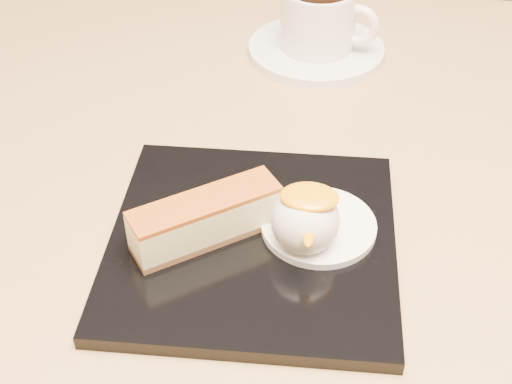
# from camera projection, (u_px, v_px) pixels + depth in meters

# --- Properties ---
(table) EXTENTS (0.80, 0.80, 0.72)m
(table) POSITION_uv_depth(u_px,v_px,m) (267.00, 303.00, 0.72)
(table) COLOR black
(table) RESTS_ON ground
(dessert_plate) EXTENTS (0.23, 0.23, 0.01)m
(dessert_plate) POSITION_uv_depth(u_px,v_px,m) (253.00, 242.00, 0.55)
(dessert_plate) COLOR black
(dessert_plate) RESTS_ON table
(cheesecake) EXTENTS (0.11, 0.09, 0.04)m
(cheesecake) POSITION_uv_depth(u_px,v_px,m) (206.00, 219.00, 0.54)
(cheesecake) COLOR brown
(cheesecake) RESTS_ON dessert_plate
(cream_smear) EXTENTS (0.09, 0.09, 0.01)m
(cream_smear) POSITION_uv_depth(u_px,v_px,m) (319.00, 226.00, 0.56)
(cream_smear) COLOR white
(cream_smear) RESTS_ON dessert_plate
(ice_cream_scoop) EXTENTS (0.05, 0.05, 0.05)m
(ice_cream_scoop) POSITION_uv_depth(u_px,v_px,m) (305.00, 221.00, 0.53)
(ice_cream_scoop) COLOR white
(ice_cream_scoop) RESTS_ON cream_smear
(mango_sauce) EXTENTS (0.04, 0.03, 0.01)m
(mango_sauce) POSITION_uv_depth(u_px,v_px,m) (310.00, 197.00, 0.51)
(mango_sauce) COLOR orange
(mango_sauce) RESTS_ON ice_cream_scoop
(mint_sprig) EXTENTS (0.03, 0.02, 0.00)m
(mint_sprig) POSITION_uv_depth(u_px,v_px,m) (284.00, 199.00, 0.57)
(mint_sprig) COLOR #2B8436
(mint_sprig) RESTS_ON cream_smear
(saucer) EXTENTS (0.15, 0.15, 0.01)m
(saucer) POSITION_uv_depth(u_px,v_px,m) (316.00, 50.00, 0.79)
(saucer) COLOR white
(saucer) RESTS_ON table
(coffee_cup) EXTENTS (0.11, 0.08, 0.07)m
(coffee_cup) POSITION_uv_depth(u_px,v_px,m) (320.00, 17.00, 0.76)
(coffee_cup) COLOR white
(coffee_cup) RESTS_ON saucer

